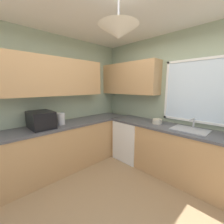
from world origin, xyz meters
name	(u,v)px	position (x,y,z in m)	size (l,w,h in m)	color
ground_plane	(117,210)	(0.00, 0.00, 0.00)	(7.76, 7.76, 0.00)	#997A56
room_shell	(106,74)	(-0.76, 0.50, 1.83)	(3.65, 3.37, 2.68)	#9EAD8E
counter_run_left	(64,146)	(-1.45, 0.00, 0.46)	(0.65, 2.98, 0.91)	tan
counter_run_back	(177,152)	(0.21, 1.32, 0.46)	(2.74, 0.65, 0.91)	tan
dishwasher	(131,140)	(-0.79, 1.29, 0.43)	(0.60, 0.60, 0.87)	white
microwave	(41,120)	(-1.45, -0.39, 1.06)	(0.48, 0.36, 0.29)	black
kettle	(61,119)	(-1.43, -0.04, 1.02)	(0.14, 0.14, 0.22)	#B7B7BC
sink_assembly	(190,129)	(0.39, 1.32, 0.92)	(0.55, 0.40, 0.19)	#9EA0A5
bowl	(157,121)	(-0.20, 1.32, 0.96)	(0.17, 0.17, 0.09)	beige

